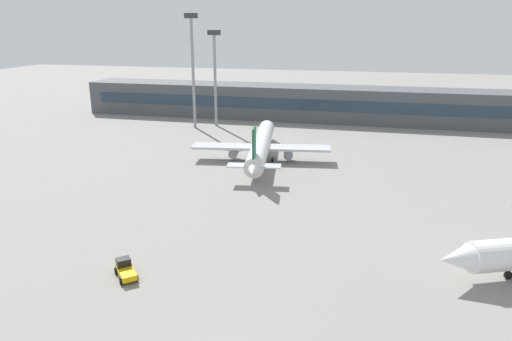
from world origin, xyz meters
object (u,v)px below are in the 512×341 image
at_px(airplane_mid, 261,145).
at_px(baggage_tug_yellow, 125,269).
at_px(floodlight_tower_west, 193,64).
at_px(floodlight_tower_east, 215,71).

relative_size(airplane_mid, baggage_tug_yellow, 10.25).
relative_size(floodlight_tower_west, floodlight_tower_east, 1.16).
bearing_deg(airplane_mid, baggage_tug_yellow, -94.32).
bearing_deg(floodlight_tower_west, baggage_tug_yellow, -74.79).
distance_m(floodlight_tower_west, floodlight_tower_east, 6.02).
height_order(airplane_mid, baggage_tug_yellow, airplane_mid).
bearing_deg(baggage_tug_yellow, floodlight_tower_east, 101.28).
xyz_separation_m(airplane_mid, floodlight_tower_east, (-18.44, 27.78, 10.97)).
distance_m(airplane_mid, floodlight_tower_east, 35.10).
height_order(airplane_mid, floodlight_tower_east, floodlight_tower_east).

